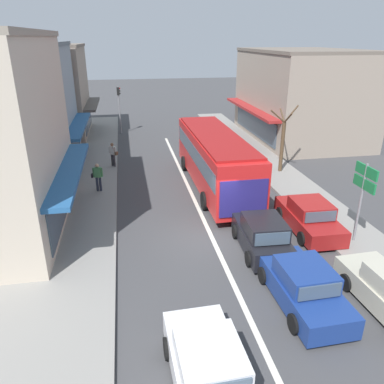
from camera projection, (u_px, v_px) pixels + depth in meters
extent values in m
plane|color=#3F3F42|center=(212.00, 237.00, 16.76)|extent=(140.00, 140.00, 0.00)
cube|color=silver|center=(195.00, 201.00, 20.39)|extent=(0.20, 28.00, 0.01)
cube|color=gray|center=(70.00, 195.00, 21.07)|extent=(5.20, 44.00, 0.14)
cube|color=gray|center=(287.00, 180.00, 23.21)|extent=(2.80, 44.00, 0.12)
cube|color=#23568E|center=(69.00, 171.00, 16.88)|extent=(1.10, 8.67, 0.20)
cube|color=#425160|center=(63.00, 198.00, 17.31)|extent=(0.06, 7.53, 1.80)
cube|color=#84939E|center=(20.00, 110.00, 24.53)|extent=(6.14, 9.17, 7.79)
cube|color=#23568E|center=(78.00, 125.00, 25.57)|extent=(1.10, 8.44, 0.20)
cube|color=#425160|center=(74.00, 144.00, 26.00)|extent=(0.06, 7.34, 1.80)
cube|color=slate|center=(9.00, 44.00, 23.00)|extent=(6.30, 9.17, 0.24)
cube|color=gray|center=(45.00, 93.00, 32.69)|extent=(6.83, 7.88, 7.53)
cube|color=#4C4742|center=(92.00, 104.00, 33.73)|extent=(1.10, 7.25, 0.20)
cube|color=#425160|center=(88.00, 119.00, 34.16)|extent=(0.06, 6.30, 1.80)
cube|color=#6E6358|center=(38.00, 46.00, 31.20)|extent=(6.99, 7.88, 0.24)
cube|color=gray|center=(301.00, 97.00, 31.95)|extent=(7.96, 12.18, 7.16)
cube|color=maroon|center=(251.00, 109.00, 31.56)|extent=(1.10, 11.21, 0.20)
cube|color=#425160|center=(255.00, 124.00, 32.12)|extent=(0.06, 9.74, 1.80)
cube|color=#6E6358|center=(306.00, 51.00, 30.53)|extent=(8.12, 12.18, 0.24)
cube|color=red|center=(215.00, 159.00, 21.69)|extent=(2.58, 10.82, 2.70)
cube|color=#425160|center=(215.00, 152.00, 21.53)|extent=(2.62, 10.39, 0.90)
cube|color=navy|center=(244.00, 199.00, 16.83)|extent=(2.25, 0.08, 1.76)
cube|color=maroon|center=(215.00, 135.00, 21.15)|extent=(2.45, 9.95, 0.12)
cylinder|color=black|center=(184.00, 163.00, 25.00)|extent=(0.27, 0.96, 0.96)
cylinder|color=black|center=(220.00, 161.00, 25.43)|extent=(0.27, 0.96, 0.96)
cylinder|color=black|center=(204.00, 201.00, 19.26)|extent=(0.27, 0.96, 0.96)
cylinder|color=black|center=(251.00, 197.00, 19.69)|extent=(0.27, 0.96, 0.96)
cube|color=navy|center=(302.00, 289.00, 12.45)|extent=(1.81, 4.24, 0.72)
cube|color=navy|center=(305.00, 274.00, 12.10)|extent=(1.60, 1.83, 0.60)
cube|color=#425160|center=(293.00, 259.00, 12.94)|extent=(1.44, 0.09, 0.51)
cube|color=#425160|center=(320.00, 292.00, 11.27)|extent=(1.40, 0.09, 0.48)
cylinder|color=black|center=(263.00, 275.00, 13.51)|extent=(0.19, 0.62, 0.62)
cylinder|color=black|center=(307.00, 270.00, 13.82)|extent=(0.19, 0.62, 0.62)
cylinder|color=black|center=(294.00, 324.00, 11.22)|extent=(0.19, 0.62, 0.62)
cylinder|color=black|center=(346.00, 316.00, 11.54)|extent=(0.19, 0.62, 0.62)
cube|color=black|center=(261.00, 239.00, 15.56)|extent=(1.81, 3.77, 0.76)
cube|color=black|center=(265.00, 227.00, 15.02)|extent=(1.60, 1.97, 0.64)
cube|color=#425160|center=(257.00, 216.00, 15.91)|extent=(1.40, 0.12, 0.54)
cube|color=#425160|center=(272.00, 239.00, 14.13)|extent=(1.37, 0.12, 0.51)
cylinder|color=black|center=(235.00, 232.00, 16.56)|extent=(0.21, 0.63, 0.62)
cylinder|color=black|center=(271.00, 229.00, 16.76)|extent=(0.21, 0.63, 0.62)
cylinder|color=black|center=(249.00, 259.00, 14.52)|extent=(0.21, 0.63, 0.62)
cylinder|color=black|center=(289.00, 256.00, 14.73)|extent=(0.21, 0.63, 0.62)
cube|color=silver|center=(209.00, 375.00, 9.28)|extent=(1.83, 4.25, 0.72)
cube|color=silver|center=(210.00, 358.00, 8.94)|extent=(1.61, 1.84, 0.60)
cube|color=#425160|center=(202.00, 331.00, 9.77)|extent=(1.44, 0.10, 0.51)
cylinder|color=black|center=(167.00, 349.00, 10.33)|extent=(0.20, 0.62, 0.62)
cylinder|color=black|center=(227.00, 339.00, 10.66)|extent=(0.20, 0.62, 0.62)
cube|color=#425160|center=(381.00, 266.00, 12.57)|extent=(1.44, 0.11, 0.51)
cylinder|color=black|center=(346.00, 282.00, 13.12)|extent=(0.20, 0.63, 0.62)
cube|color=maroon|center=(308.00, 220.00, 17.18)|extent=(1.82, 4.24, 0.72)
cube|color=maroon|center=(311.00, 208.00, 16.84)|extent=(1.60, 1.84, 0.60)
cube|color=#425160|center=(302.00, 200.00, 17.68)|extent=(1.44, 0.09, 0.51)
cube|color=#425160|center=(321.00, 217.00, 16.00)|extent=(1.41, 0.09, 0.48)
cylinder|color=black|center=(280.00, 213.00, 18.28)|extent=(0.19, 0.62, 0.62)
cylinder|color=black|center=(313.00, 211.00, 18.53)|extent=(0.19, 0.62, 0.62)
cylinder|color=black|center=(302.00, 239.00, 15.98)|extent=(0.19, 0.62, 0.62)
cylinder|color=black|center=(339.00, 236.00, 16.23)|extent=(0.19, 0.62, 0.62)
cylinder|color=gray|center=(120.00, 111.00, 33.94)|extent=(0.12, 0.12, 4.20)
cube|color=black|center=(118.00, 91.00, 33.27)|extent=(0.24, 0.24, 0.68)
sphere|color=red|center=(120.00, 88.00, 33.20)|extent=(0.13, 0.13, 0.13)
sphere|color=black|center=(120.00, 91.00, 33.29)|extent=(0.13, 0.13, 0.13)
sphere|color=black|center=(120.00, 94.00, 33.37)|extent=(0.13, 0.13, 0.13)
cylinder|color=gray|center=(360.00, 205.00, 15.61)|extent=(0.10, 0.10, 3.60)
cube|color=#19753D|center=(367.00, 171.00, 15.01)|extent=(0.08, 1.40, 0.44)
cube|color=white|center=(368.00, 171.00, 15.02)|extent=(0.01, 1.10, 0.10)
cube|color=#19753D|center=(364.00, 184.00, 15.22)|extent=(0.08, 1.40, 0.44)
cube|color=white|center=(365.00, 184.00, 15.23)|extent=(0.01, 1.10, 0.10)
cylinder|color=brown|center=(282.00, 148.00, 24.12)|extent=(0.24, 0.24, 3.34)
cylinder|color=brown|center=(282.00, 115.00, 23.70)|extent=(0.10, 0.86, 0.78)
cylinder|color=brown|center=(291.00, 114.00, 23.35)|extent=(0.89, 0.10, 1.09)
cylinder|color=brown|center=(288.00, 118.00, 22.90)|extent=(0.10, 1.03, 0.80)
cylinder|color=brown|center=(278.00, 116.00, 23.25)|extent=(1.02, 0.10, 0.86)
cylinder|color=#333338|center=(112.00, 160.00, 25.40)|extent=(0.14, 0.14, 0.84)
cylinder|color=#333338|center=(114.00, 160.00, 25.32)|extent=(0.14, 0.14, 0.84)
cube|color=beige|center=(112.00, 150.00, 25.10)|extent=(0.42, 0.40, 0.56)
sphere|color=brown|center=(112.00, 145.00, 24.94)|extent=(0.22, 0.22, 0.22)
cylinder|color=beige|center=(110.00, 150.00, 25.20)|extent=(0.09, 0.09, 0.54)
cylinder|color=beige|center=(115.00, 151.00, 24.99)|extent=(0.09, 0.09, 0.54)
cube|color=brown|center=(116.00, 153.00, 25.04)|extent=(0.23, 0.25, 0.22)
cylinder|color=#232838|center=(100.00, 184.00, 21.27)|extent=(0.14, 0.14, 0.84)
cylinder|color=#232838|center=(97.00, 184.00, 21.27)|extent=(0.14, 0.14, 0.84)
cube|color=#478951|center=(98.00, 172.00, 21.00)|extent=(0.39, 0.27, 0.56)
sphere|color=tan|center=(97.00, 166.00, 20.85)|extent=(0.22, 0.22, 0.22)
cylinder|color=#478951|center=(102.00, 172.00, 21.01)|extent=(0.09, 0.09, 0.54)
cylinder|color=#478951|center=(93.00, 172.00, 21.00)|extent=(0.09, 0.09, 0.54)
cube|color=black|center=(92.00, 175.00, 21.05)|extent=(0.14, 0.25, 0.22)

